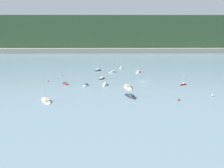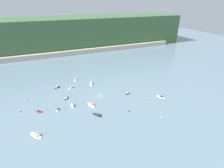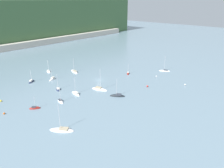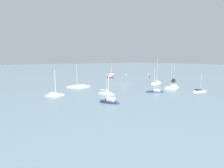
{
  "view_description": "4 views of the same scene",
  "coord_description": "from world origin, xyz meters",
  "px_view_note": "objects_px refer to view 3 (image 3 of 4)",
  "views": [
    {
      "loc": [
        -18.04,
        -91.38,
        28.35
      ],
      "look_at": [
        -17.39,
        -7.79,
        1.18
      ],
      "focal_mm": 28.0,
      "sensor_mm": 36.0,
      "label": 1
    },
    {
      "loc": [
        -35.69,
        -105.08,
        62.91
      ],
      "look_at": [
        13.31,
        8.55,
        2.98
      ],
      "focal_mm": 28.0,
      "sensor_mm": 36.0,
      "label": 2
    },
    {
      "loc": [
        -80.53,
        -81.9,
        42.37
      ],
      "look_at": [
        -2.49,
        -12.27,
        1.51
      ],
      "focal_mm": 35.0,
      "sensor_mm": 36.0,
      "label": 3
    },
    {
      "loc": [
        -61.1,
        47.59,
        10.64
      ],
      "look_at": [
        -7.64,
        11.64,
        1.28
      ],
      "focal_mm": 28.0,
      "sensor_mm": 36.0,
      "label": 4
    }
  ],
  "objects_px": {
    "sailboat_1": "(76,94)",
    "mooring_buoy_2": "(1,101)",
    "sailboat_7": "(60,101)",
    "mooring_buoy_4": "(185,85)",
    "sailboat_0": "(52,79)",
    "sailboat_9": "(100,89)",
    "sailboat_2": "(128,74)",
    "sailboat_12": "(62,130)",
    "mooring_buoy_1": "(147,86)",
    "sailboat_3": "(35,108)",
    "mooring_buoy_0": "(4,113)",
    "sailboat_4": "(74,72)",
    "sailboat_5": "(165,71)",
    "sailboat_10": "(117,96)",
    "sailboat_6": "(32,82)",
    "mooring_buoy_3": "(157,76)",
    "sailboat_8": "(58,89)",
    "sailboat_11": "(49,72)"
  },
  "relations": [
    {
      "from": "sailboat_7",
      "to": "mooring_buoy_4",
      "type": "relative_size",
      "value": 8.29
    },
    {
      "from": "sailboat_4",
      "to": "sailboat_9",
      "type": "relative_size",
      "value": 0.79
    },
    {
      "from": "sailboat_6",
      "to": "mooring_buoy_1",
      "type": "bearing_deg",
      "value": -87.76
    },
    {
      "from": "sailboat_9",
      "to": "mooring_buoy_2",
      "type": "relative_size",
      "value": 15.76
    },
    {
      "from": "sailboat_5",
      "to": "mooring_buoy_4",
      "type": "bearing_deg",
      "value": 114.81
    },
    {
      "from": "sailboat_9",
      "to": "mooring_buoy_4",
      "type": "bearing_deg",
      "value": 33.34
    },
    {
      "from": "sailboat_1",
      "to": "mooring_buoy_4",
      "type": "height_order",
      "value": "sailboat_1"
    },
    {
      "from": "sailboat_1",
      "to": "sailboat_12",
      "type": "relative_size",
      "value": 0.86
    },
    {
      "from": "mooring_buoy_3",
      "to": "sailboat_11",
      "type": "bearing_deg",
      "value": 123.42
    },
    {
      "from": "sailboat_9",
      "to": "sailboat_10",
      "type": "bearing_deg",
      "value": -16.38
    },
    {
      "from": "sailboat_9",
      "to": "sailboat_1",
      "type": "bearing_deg",
      "value": -127.24
    },
    {
      "from": "sailboat_4",
      "to": "mooring_buoy_3",
      "type": "xyz_separation_m",
      "value": [
        25.73,
        -43.15,
        0.32
      ]
    },
    {
      "from": "sailboat_2",
      "to": "mooring_buoy_2",
      "type": "distance_m",
      "value": 70.39
    },
    {
      "from": "mooring_buoy_1",
      "to": "mooring_buoy_3",
      "type": "relative_size",
      "value": 1.07
    },
    {
      "from": "sailboat_3",
      "to": "mooring_buoy_1",
      "type": "height_order",
      "value": "sailboat_3"
    },
    {
      "from": "sailboat_9",
      "to": "sailboat_10",
      "type": "relative_size",
      "value": 1.23
    },
    {
      "from": "sailboat_4",
      "to": "mooring_buoy_4",
      "type": "distance_m",
      "value": 65.9
    },
    {
      "from": "sailboat_7",
      "to": "sailboat_8",
      "type": "relative_size",
      "value": 0.8
    },
    {
      "from": "sailboat_5",
      "to": "sailboat_1",
      "type": "bearing_deg",
      "value": 48.09
    },
    {
      "from": "sailboat_2",
      "to": "sailboat_7",
      "type": "distance_m",
      "value": 50.39
    },
    {
      "from": "sailboat_10",
      "to": "mooring_buoy_2",
      "type": "distance_m",
      "value": 52.09
    },
    {
      "from": "sailboat_3",
      "to": "mooring_buoy_0",
      "type": "height_order",
      "value": "sailboat_3"
    },
    {
      "from": "sailboat_5",
      "to": "sailboat_10",
      "type": "height_order",
      "value": "sailboat_5"
    },
    {
      "from": "sailboat_8",
      "to": "mooring_buoy_0",
      "type": "relative_size",
      "value": 11.2
    },
    {
      "from": "sailboat_0",
      "to": "sailboat_9",
      "type": "bearing_deg",
      "value": 77.7
    },
    {
      "from": "sailboat_6",
      "to": "sailboat_12",
      "type": "distance_m",
      "value": 54.26
    },
    {
      "from": "sailboat_3",
      "to": "mooring_buoy_3",
      "type": "distance_m",
      "value": 69.96
    },
    {
      "from": "sailboat_3",
      "to": "sailboat_6",
      "type": "bearing_deg",
      "value": 99.86
    },
    {
      "from": "sailboat_5",
      "to": "mooring_buoy_3",
      "type": "height_order",
      "value": "sailboat_5"
    },
    {
      "from": "sailboat_9",
      "to": "mooring_buoy_0",
      "type": "bearing_deg",
      "value": -119.38
    },
    {
      "from": "sailboat_10",
      "to": "mooring_buoy_0",
      "type": "bearing_deg",
      "value": 27.36
    },
    {
      "from": "sailboat_1",
      "to": "sailboat_5",
      "type": "bearing_deg",
      "value": -92.95
    },
    {
      "from": "sailboat_2",
      "to": "sailboat_12",
      "type": "xyz_separation_m",
      "value": [
        -63.67,
        -20.59,
        -0.02
      ]
    },
    {
      "from": "sailboat_12",
      "to": "mooring_buoy_0",
      "type": "relative_size",
      "value": 14.69
    },
    {
      "from": "sailboat_1",
      "to": "sailboat_4",
      "type": "distance_m",
      "value": 34.65
    },
    {
      "from": "sailboat_6",
      "to": "sailboat_4",
      "type": "bearing_deg",
      "value": -40.53
    },
    {
      "from": "sailboat_2",
      "to": "sailboat_12",
      "type": "relative_size",
      "value": 0.65
    },
    {
      "from": "mooring_buoy_4",
      "to": "sailboat_6",
      "type": "bearing_deg",
      "value": 128.28
    },
    {
      "from": "sailboat_0",
      "to": "sailboat_4",
      "type": "xyz_separation_m",
      "value": [
        17.01,
        1.48,
        -0.05
      ]
    },
    {
      "from": "sailboat_1",
      "to": "mooring_buoy_3",
      "type": "bearing_deg",
      "value": -98.66
    },
    {
      "from": "sailboat_10",
      "to": "mooring_buoy_3",
      "type": "distance_m",
      "value": 35.71
    },
    {
      "from": "sailboat_4",
      "to": "mooring_buoy_0",
      "type": "distance_m",
      "value": 56.88
    },
    {
      "from": "sailboat_5",
      "to": "sailboat_9",
      "type": "relative_size",
      "value": 0.87
    },
    {
      "from": "sailboat_7",
      "to": "sailboat_8",
      "type": "bearing_deg",
      "value": 166.13
    },
    {
      "from": "sailboat_1",
      "to": "sailboat_4",
      "type": "height_order",
      "value": "sailboat_1"
    },
    {
      "from": "mooring_buoy_1",
      "to": "mooring_buoy_4",
      "type": "height_order",
      "value": "mooring_buoy_1"
    },
    {
      "from": "sailboat_1",
      "to": "mooring_buoy_2",
      "type": "height_order",
      "value": "sailboat_1"
    },
    {
      "from": "sailboat_1",
      "to": "sailboat_12",
      "type": "distance_m",
      "value": 30.91
    },
    {
      "from": "sailboat_2",
      "to": "mooring_buoy_3",
      "type": "relative_size",
      "value": 8.92
    },
    {
      "from": "sailboat_8",
      "to": "sailboat_3",
      "type": "bearing_deg",
      "value": 150.58
    }
  ]
}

